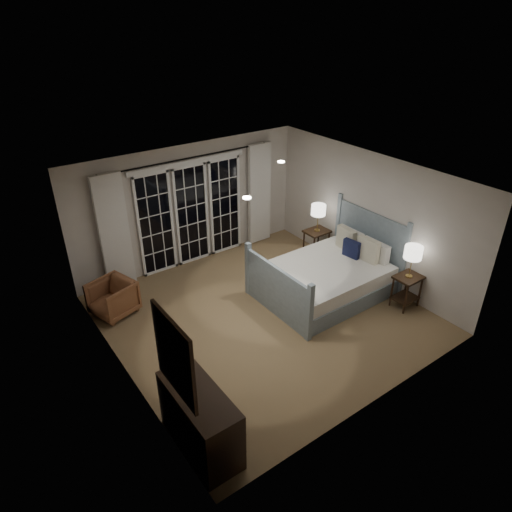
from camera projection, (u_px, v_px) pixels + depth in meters
floor at (263, 315)px, 8.07m from camera, size 5.00×5.00×0.00m
ceiling at (264, 180)px, 6.86m from camera, size 5.00×5.00×0.00m
wall_left at (116, 305)px, 6.19m from camera, size 0.02×5.00×2.50m
wall_right at (368, 217)px, 8.74m from camera, size 0.02×5.00×2.50m
wall_back at (190, 205)px, 9.24m from camera, size 5.00×0.02×2.50m
wall_front at (383, 331)px, 5.69m from camera, size 5.00×0.02×2.50m
french_doors at (192, 213)px, 9.29m from camera, size 2.50×0.04×2.20m
curtain_rod at (189, 158)px, 8.68m from camera, size 3.50×0.03×0.03m
curtain_left at (114, 233)px, 8.36m from camera, size 0.55×0.10×2.25m
curtain_right at (259, 194)px, 10.04m from camera, size 0.55×0.10×2.25m
downlight_a at (281, 162)px, 7.70m from camera, size 0.12×0.12×0.01m
downlight_b at (247, 198)px, 6.27m from camera, size 0.12×0.12×0.01m
bed at (327, 277)px, 8.55m from camera, size 2.36×1.70×1.38m
nightstand_left at (407, 287)px, 8.13m from camera, size 0.48×0.38×0.62m
nightstand_right at (316, 240)px, 9.68m from camera, size 0.50×0.40×0.65m
lamp_left at (413, 253)px, 7.79m from camera, size 0.31×0.31×0.60m
lamp_right at (318, 210)px, 9.35m from camera, size 0.30×0.30×0.58m
armchair at (113, 298)px, 7.97m from camera, size 0.86×0.85×0.63m
dresser at (200, 420)px, 5.50m from camera, size 0.52×1.22×0.87m
mirror at (174, 357)px, 4.84m from camera, size 0.05×0.85×1.00m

